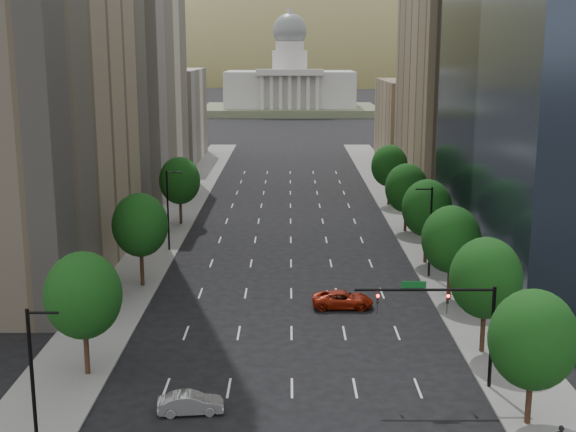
{
  "coord_description": "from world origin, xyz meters",
  "views": [
    {
      "loc": [
        -0.19,
        -16.68,
        21.89
      ],
      "look_at": [
        -0.29,
        46.63,
        8.0
      ],
      "focal_mm": 47.54,
      "sensor_mm": 36.0,
      "label": 1
    }
  ],
  "objects_px": {
    "traffic_signal": "(455,314)",
    "car_red_far": "(343,299)",
    "capitol": "(290,89)",
    "car_silver": "(191,403)"
  },
  "relations": [
    {
      "from": "car_silver",
      "to": "traffic_signal",
      "type": "bearing_deg",
      "value": -84.92
    },
    {
      "from": "traffic_signal",
      "to": "car_red_far",
      "type": "xyz_separation_m",
      "value": [
        -6.1,
        16.09,
        -4.44
      ]
    },
    {
      "from": "capitol",
      "to": "car_silver",
      "type": "bearing_deg",
      "value": -91.6
    },
    {
      "from": "traffic_signal",
      "to": "car_red_far",
      "type": "distance_m",
      "value": 17.77
    },
    {
      "from": "car_silver",
      "to": "car_red_far",
      "type": "distance_m",
      "value": 22.34
    },
    {
      "from": "capitol",
      "to": "car_red_far",
      "type": "relative_size",
      "value": 11.39
    },
    {
      "from": "capitol",
      "to": "traffic_signal",
      "type": "bearing_deg",
      "value": -87.26
    },
    {
      "from": "traffic_signal",
      "to": "car_red_far",
      "type": "relative_size",
      "value": 1.73
    },
    {
      "from": "traffic_signal",
      "to": "car_silver",
      "type": "distance_m",
      "value": 17.72
    },
    {
      "from": "car_red_far",
      "to": "car_silver",
      "type": "bearing_deg",
      "value": 151.31
    }
  ]
}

